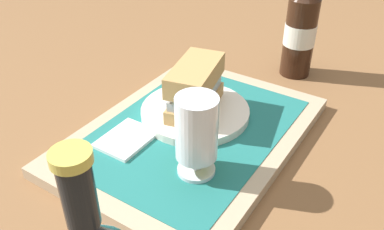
{
  "coord_description": "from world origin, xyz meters",
  "views": [
    {
      "loc": [
        0.47,
        0.31,
        0.43
      ],
      "look_at": [
        0.0,
        0.0,
        0.05
      ],
      "focal_mm": 38.76,
      "sensor_mm": 36.0,
      "label": 1
    }
  ],
  "objects_px": {
    "beer_glass": "(197,134)",
    "sandwich": "(195,88)",
    "plate": "(195,112)",
    "second_bottle": "(301,28)"
  },
  "relations": [
    {
      "from": "sandwich",
      "to": "beer_glass",
      "type": "height_order",
      "value": "beer_glass"
    },
    {
      "from": "second_bottle",
      "to": "plate",
      "type": "bearing_deg",
      "value": -14.76
    },
    {
      "from": "plate",
      "to": "sandwich",
      "type": "relative_size",
      "value": 1.35
    },
    {
      "from": "beer_glass",
      "to": "sandwich",
      "type": "bearing_deg",
      "value": -146.27
    },
    {
      "from": "plate",
      "to": "second_bottle",
      "type": "xyz_separation_m",
      "value": [
        -0.28,
        0.08,
        0.08
      ]
    },
    {
      "from": "beer_glass",
      "to": "second_bottle",
      "type": "bearing_deg",
      "value": -179.12
    },
    {
      "from": "plate",
      "to": "beer_glass",
      "type": "height_order",
      "value": "beer_glass"
    },
    {
      "from": "sandwich",
      "to": "second_bottle",
      "type": "height_order",
      "value": "second_bottle"
    },
    {
      "from": "plate",
      "to": "beer_glass",
      "type": "distance_m",
      "value": 0.16
    },
    {
      "from": "sandwich",
      "to": "beer_glass",
      "type": "bearing_deg",
      "value": 20.76
    }
  ]
}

